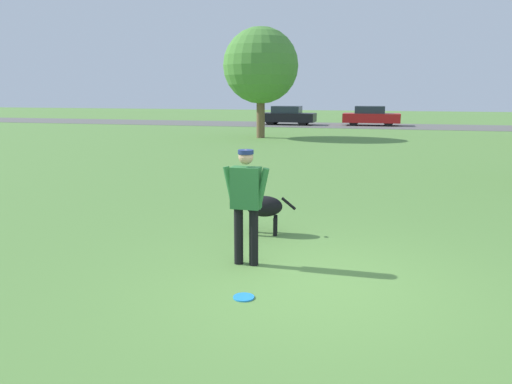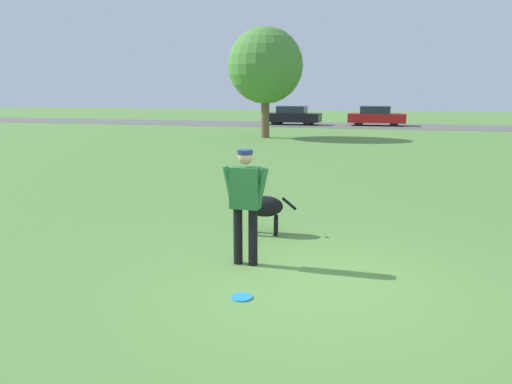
% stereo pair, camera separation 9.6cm
% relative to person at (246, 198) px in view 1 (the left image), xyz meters
% --- Properties ---
extents(ground_plane, '(120.00, 120.00, 0.00)m').
position_rel_person_xyz_m(ground_plane, '(1.03, -0.53, -0.97)').
color(ground_plane, '#56843D').
extents(far_road_strip, '(120.00, 6.00, 0.01)m').
position_rel_person_xyz_m(far_road_strip, '(1.03, 30.23, -0.97)').
color(far_road_strip, '#5B5B59').
rests_on(far_road_strip, ground_plane).
extents(person, '(0.67, 0.23, 1.65)m').
position_rel_person_xyz_m(person, '(0.00, 0.00, 0.00)').
color(person, black).
rests_on(person, ground_plane).
extents(dog, '(1.06, 0.47, 0.70)m').
position_rel_person_xyz_m(dog, '(-0.16, 1.56, -0.49)').
color(dog, black).
rests_on(dog, ground_plane).
extents(frisbee, '(0.25, 0.25, 0.02)m').
position_rel_person_xyz_m(frisbee, '(0.29, -1.16, -0.96)').
color(frisbee, '#268CE5').
rests_on(frisbee, ground_plane).
extents(tree_far_left, '(3.92, 3.92, 5.71)m').
position_rel_person_xyz_m(tree_far_left, '(-4.59, 19.37, 2.76)').
color(tree_far_left, brown).
rests_on(tree_far_left, ground_plane).
extents(parked_car_black, '(3.98, 1.84, 1.38)m').
position_rel_person_xyz_m(parked_car_black, '(-5.14, 29.97, -0.29)').
color(parked_car_black, black).
rests_on(parked_car_black, ground_plane).
extents(parked_car_red, '(4.03, 1.82, 1.40)m').
position_rel_person_xyz_m(parked_car_red, '(0.83, 30.62, -0.28)').
color(parked_car_red, red).
rests_on(parked_car_red, ground_plane).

